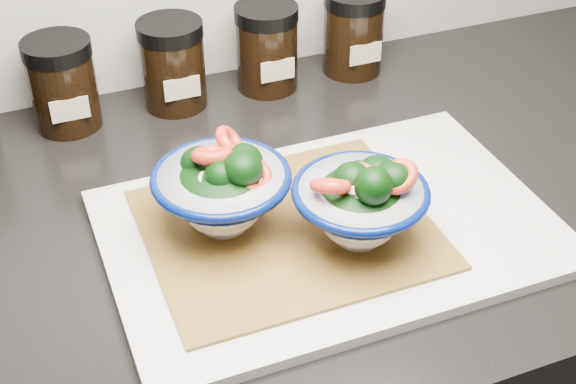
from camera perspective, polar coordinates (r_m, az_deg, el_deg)
name	(u,v)px	position (r m, az deg, el deg)	size (l,w,h in m)	color
countertop	(192,236)	(0.86, -6.82, -3.13)	(3.50, 0.60, 0.04)	black
cutting_board	(329,229)	(0.82, 2.95, -2.66)	(0.45, 0.30, 0.01)	beige
bamboo_mat	(288,229)	(0.81, 0.00, -2.61)	(0.28, 0.24, 0.00)	olive
bowl_left	(223,189)	(0.79, -4.67, 0.22)	(0.14, 0.14, 0.10)	white
bowl_right	(361,202)	(0.77, 5.24, -0.73)	(0.13, 0.13, 0.10)	white
spice_jar_c	(63,84)	(1.00, -15.73, 7.40)	(0.08, 0.08, 0.11)	black
spice_jar_d	(173,64)	(1.02, -8.19, 8.98)	(0.08, 0.08, 0.11)	black
spice_jar_e	(267,47)	(1.05, -1.52, 10.24)	(0.08, 0.08, 0.11)	black
spice_jar_f	(353,32)	(1.10, 4.67, 11.28)	(0.08, 0.08, 0.11)	black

